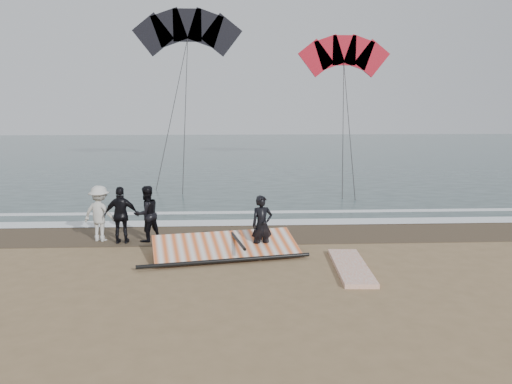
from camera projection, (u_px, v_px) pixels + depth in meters
ground at (275, 282)px, 11.52m from camera, size 120.00×120.00×0.00m
sea at (243, 152)px, 44.00m from camera, size 120.00×54.00×0.02m
wet_sand at (263, 233)px, 15.95m from camera, size 120.00×2.80×0.01m
foam_near at (260, 222)px, 17.33m from camera, size 120.00×0.90×0.01m
foam_far at (258, 212)px, 19.00m from camera, size 120.00×0.45×0.01m
man_main at (262, 225)px, 13.60m from camera, size 0.68×0.53×1.63m
board_white at (351, 267)px, 12.43m from camera, size 0.93×2.81×0.11m
board_cream at (262, 246)px, 14.32m from camera, size 1.36×2.43×0.10m
trio_cluster at (121, 214)px, 14.83m from camera, size 2.53×1.08×1.70m
sail_rig at (224, 247)px, 13.65m from camera, size 4.44×2.42×0.51m
kite_red at (344, 58)px, 34.06m from camera, size 6.98×7.19×15.93m
kite_dark at (187, 35)px, 31.32m from camera, size 7.73×5.21×13.06m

